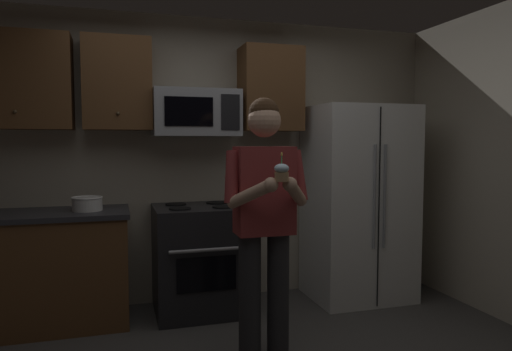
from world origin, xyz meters
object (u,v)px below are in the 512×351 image
oven_range (200,259)px  microwave (196,113)px  bowl_large_white (87,203)px  cupcake (282,172)px  refrigerator (358,203)px  person (265,214)px

oven_range → microwave: (0.00, 0.12, 1.26)m
microwave → bowl_large_white: bearing=-172.5°
bowl_large_white → cupcake: (1.17, -1.35, 0.31)m
oven_range → refrigerator: (1.50, -0.04, 0.44)m
oven_range → bowl_large_white: bowl_large_white is taller
microwave → oven_range: bearing=-90.0°
person → microwave: bearing=103.0°
microwave → person: (0.26, -1.14, -0.72)m
oven_range → bowl_large_white: 1.04m
microwave → bowl_large_white: size_ratio=3.04×
refrigerator → bowl_large_white: (-2.40, 0.04, 0.08)m
refrigerator → microwave: bearing=174.0°
oven_range → cupcake: size_ratio=5.36×
person → bowl_large_white: bearing=138.7°
person → cupcake: (-0.00, -0.33, 0.30)m
refrigerator → oven_range: bearing=178.5°
bowl_large_white → oven_range: bearing=-0.0°
bowl_large_white → person: person is taller
bowl_large_white → cupcake: 1.81m
person → refrigerator: bearing=38.5°
microwave → refrigerator: 1.72m
refrigerator → person: (-1.24, -0.98, 0.10)m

